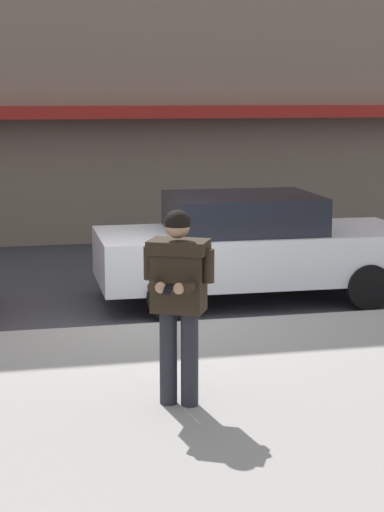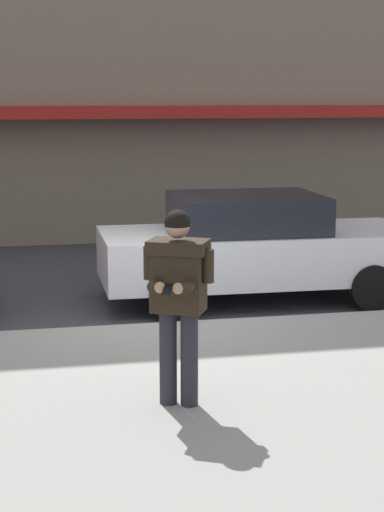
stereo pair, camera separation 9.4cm
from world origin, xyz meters
name	(u,v)px [view 1 (the left image)]	position (x,y,z in m)	size (l,w,h in m)	color
ground_plane	(140,330)	(0.00, 0.00, 0.00)	(80.00, 80.00, 0.00)	#333338
sidewalk	(288,395)	(1.00, -2.85, 0.07)	(32.00, 5.30, 0.14)	gray
curb_paint_line	(216,324)	(1.00, 0.05, 0.00)	(28.00, 0.12, 0.01)	silver
parked_sedan_mid	(252,246)	(1.84, 1.26, 0.79)	(4.53, 1.98, 1.54)	silver
man_texting_on_phone	(178,286)	(-0.13, -3.06, 1.25)	(0.62, 0.65, 1.81)	#23232B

